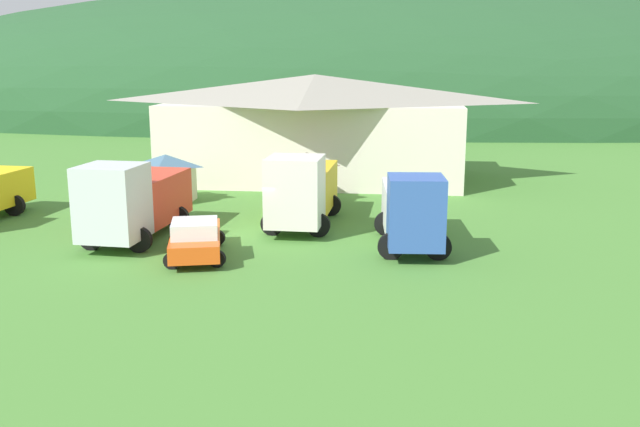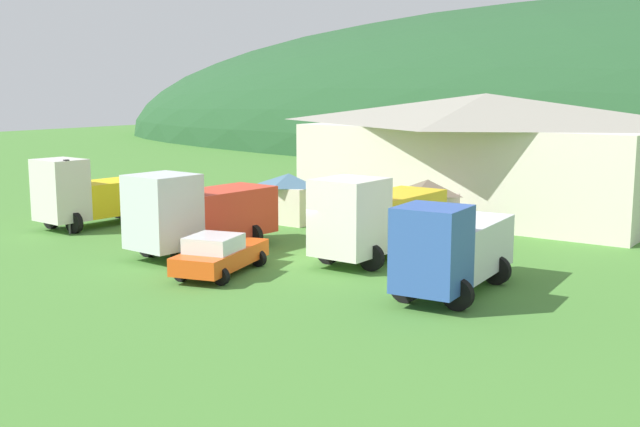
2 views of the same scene
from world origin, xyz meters
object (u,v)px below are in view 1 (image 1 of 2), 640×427
at_px(play_shed_pink, 307,176).
at_px(traffic_cone_near_pickup, 419,227).
at_px(play_shed_cream, 167,177).
at_px(depot_building, 315,125).
at_px(tow_truck_silver, 133,199).
at_px(heavy_rig_striped, 302,189).
at_px(box_truck_blue, 412,209).
at_px(service_pickup_orange, 196,238).

height_order(play_shed_pink, traffic_cone_near_pickup, play_shed_pink).
bearing_deg(traffic_cone_near_pickup, play_shed_cream, 162.14).
relative_size(depot_building, tow_truck_silver, 2.82).
height_order(heavy_rig_striped, box_truck_blue, heavy_rig_striped).
distance_m(play_shed_pink, box_truck_blue, 11.10).
distance_m(tow_truck_silver, traffic_cone_near_pickup, 13.70).
bearing_deg(box_truck_blue, play_shed_pink, -152.46).
xyz_separation_m(depot_building, heavy_rig_striped, (1.13, -14.09, -1.76)).
bearing_deg(play_shed_cream, heavy_rig_striped, -30.64).
bearing_deg(play_shed_pink, traffic_cone_near_pickup, -40.97).
bearing_deg(tow_truck_silver, heavy_rig_striped, 119.88).
xyz_separation_m(play_shed_pink, heavy_rig_striped, (0.59, -5.98, 0.39)).
height_order(depot_building, play_shed_pink, depot_building).
bearing_deg(box_truck_blue, service_pickup_orange, -78.25).
distance_m(heavy_rig_striped, service_pickup_orange, 7.09).
xyz_separation_m(box_truck_blue, traffic_cone_near_pickup, (0.46, 3.92, -1.73)).
bearing_deg(tow_truck_silver, play_shed_pink, 148.88).
distance_m(depot_building, heavy_rig_striped, 14.24).
height_order(depot_building, service_pickup_orange, depot_building).
height_order(box_truck_blue, service_pickup_orange, box_truck_blue).
distance_m(box_truck_blue, service_pickup_orange, 9.30).
distance_m(tow_truck_silver, box_truck_blue, 12.49).
bearing_deg(play_shed_pink, play_shed_cream, -173.88).
bearing_deg(tow_truck_silver, traffic_cone_near_pickup, 110.98).
distance_m(play_shed_cream, heavy_rig_striped, 10.05).
distance_m(depot_building, tow_truck_silver, 18.73).
distance_m(play_shed_pink, traffic_cone_near_pickup, 8.51).
relative_size(tow_truck_silver, heavy_rig_striped, 0.97).
distance_m(play_shed_cream, box_truck_blue, 16.34).
bearing_deg(service_pickup_orange, heavy_rig_striped, 134.21).
xyz_separation_m(tow_truck_silver, box_truck_blue, (12.49, 0.11, -0.15)).
xyz_separation_m(play_shed_cream, traffic_cone_near_pickup, (14.38, -4.63, -1.41)).
distance_m(depot_building, play_shed_cream, 11.91).
distance_m(play_shed_pink, heavy_rig_striped, 6.02).
bearing_deg(tow_truck_silver, service_pickup_orange, 59.32).
relative_size(box_truck_blue, traffic_cone_near_pickup, 11.74).
height_order(box_truck_blue, traffic_cone_near_pickup, box_truck_blue).
xyz_separation_m(heavy_rig_striped, box_truck_blue, (5.28, -3.44, -0.14)).
relative_size(play_shed_cream, play_shed_pink, 1.11).
bearing_deg(tow_truck_silver, play_shed_cream, -166.96).
bearing_deg(box_truck_blue, traffic_cone_near_pickup, 168.89).
height_order(play_shed_pink, service_pickup_orange, play_shed_pink).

